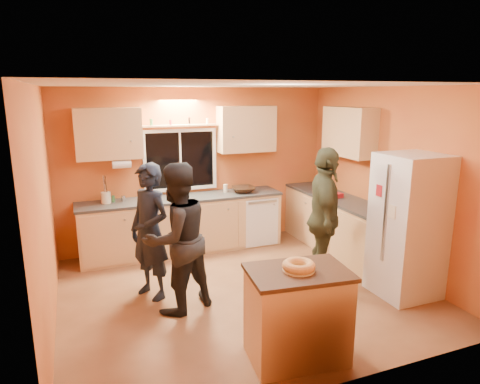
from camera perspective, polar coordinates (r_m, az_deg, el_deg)
name	(u,v)px	position (r m, az deg, el deg)	size (l,w,h in m)	color
ground	(243,291)	(5.70, 0.42, -13.05)	(4.50, 4.50, 0.00)	brown
room_shell	(240,163)	(5.62, 0.01, 3.93)	(4.54, 4.04, 2.61)	#C57532
back_counter	(205,222)	(7.04, -4.68, -3.98)	(4.23, 0.62, 0.90)	tan
right_counter	(348,229)	(6.84, 14.18, -4.86)	(0.62, 1.84, 0.90)	tan
refrigerator	(408,226)	(5.72, 21.52, -4.23)	(0.72, 0.70, 1.80)	silver
island	(297,314)	(4.26, 7.63, -15.84)	(1.01, 0.75, 0.91)	tan
bundt_pastry	(299,266)	(4.05, 7.84, -9.73)	(0.31, 0.31, 0.09)	tan
person_left	(150,232)	(5.39, -11.92, -5.19)	(0.62, 0.41, 1.70)	black
person_center	(177,239)	(4.98, -8.45, -6.17)	(0.86, 0.67, 1.76)	black
person_right	(324,218)	(5.66, 11.17, -3.47)	(1.08, 0.45, 1.85)	#323421
mixing_bowl	(243,189)	(7.09, 0.46, 0.34)	(0.38, 0.38, 0.09)	black
utensil_crock	(106,198)	(6.68, -17.44, -0.73)	(0.14, 0.14, 0.17)	#ECE5C5
potted_plant	(387,204)	(6.08, 18.96, -1.57)	(0.26, 0.23, 0.29)	gray
red_box	(337,195)	(6.90, 12.85, -0.45)	(0.16, 0.12, 0.07)	#A91A23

